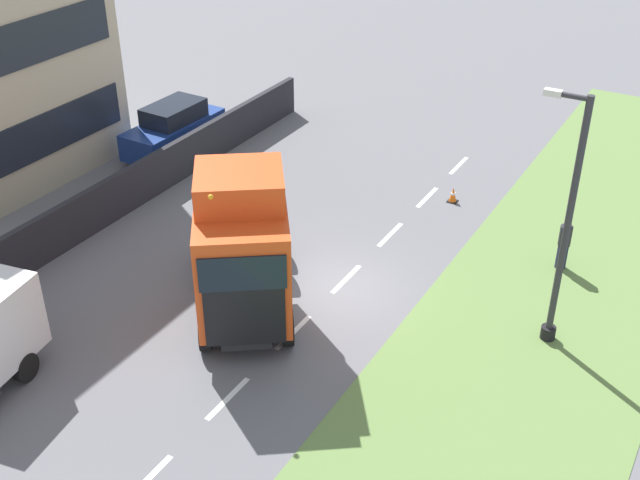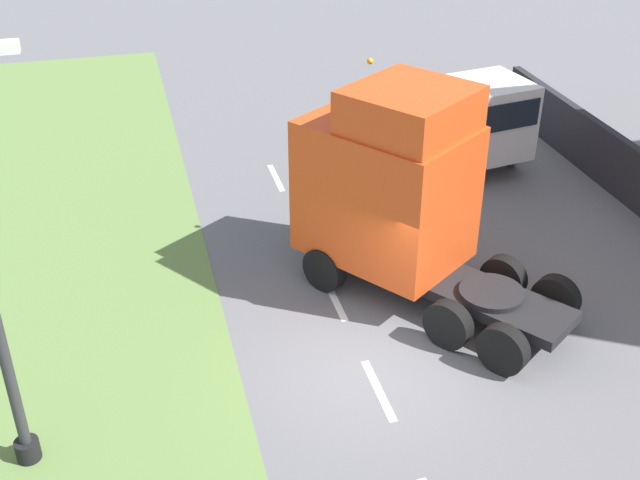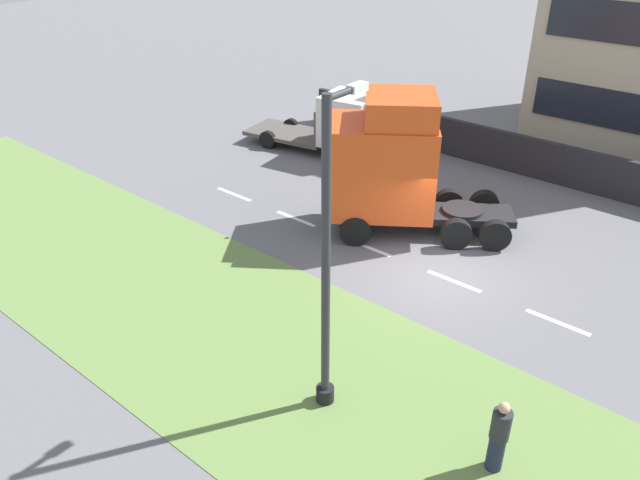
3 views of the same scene
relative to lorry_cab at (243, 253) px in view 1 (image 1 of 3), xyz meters
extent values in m
plane|color=slate|center=(-1.42, -2.77, -2.38)|extent=(120.00, 120.00, 0.00)
cube|color=#607F42|center=(-7.42, -2.77, -2.38)|extent=(7.00, 44.00, 0.01)
cube|color=white|center=(-1.42, -13.07, -2.38)|extent=(0.16, 1.80, 0.00)
cube|color=white|center=(-1.42, -9.87, -2.38)|extent=(0.16, 1.80, 0.00)
cube|color=white|center=(-1.42, -6.67, -2.38)|extent=(0.16, 1.80, 0.00)
cube|color=white|center=(-1.42, -3.47, -2.38)|extent=(0.16, 1.80, 0.00)
cube|color=white|center=(-1.42, -0.27, -2.38)|extent=(0.16, 1.80, 0.00)
cube|color=white|center=(-1.42, 2.93, -2.38)|extent=(0.16, 1.80, 0.00)
cube|color=#232328|center=(7.58, -2.77, -1.57)|extent=(0.25, 24.00, 1.63)
cube|color=#1E232D|center=(11.13, -3.77, -0.10)|extent=(0.08, 6.85, 1.60)
cube|color=#1E232D|center=(11.13, -3.77, 3.34)|extent=(0.08, 6.85, 1.60)
cube|color=black|center=(0.67, -0.94, -1.72)|extent=(4.73, 5.89, 0.24)
cube|color=#DB4719|center=(-0.15, 0.21, -0.05)|extent=(4.02, 4.24, 3.09)
cube|color=black|center=(-1.16, 1.64, -0.73)|extent=(1.76, 1.27, 1.73)
cube|color=black|center=(-1.16, 1.64, 0.63)|extent=(1.86, 1.34, 0.99)
cube|color=#DB4719|center=(0.15, -0.21, 1.94)|extent=(3.22, 3.19, 0.90)
sphere|color=orange|center=(-0.19, 1.45, 2.46)|extent=(0.14, 0.14, 0.14)
cylinder|color=black|center=(1.48, -2.09, -1.54)|extent=(1.90, 1.90, 0.12)
cylinder|color=black|center=(-1.53, 0.19, -1.86)|extent=(0.86, 1.03, 1.04)
cylinder|color=black|center=(0.33, 1.51, -1.86)|extent=(0.86, 1.03, 1.04)
cylinder|color=black|center=(0.37, -2.49, -1.86)|extent=(0.86, 1.03, 1.04)
cylinder|color=black|center=(2.23, -1.17, -1.86)|extent=(0.86, 1.03, 1.04)
cylinder|color=black|center=(1.09, -3.51, -1.86)|extent=(0.86, 1.03, 1.04)
cylinder|color=black|center=(2.95, -2.19, -1.86)|extent=(0.86, 1.03, 1.04)
cube|color=black|center=(4.76, 4.05, -0.29)|extent=(1.87, 0.35, 0.78)
cylinder|color=black|center=(3.60, 4.95, -1.98)|extent=(0.37, 0.83, 0.80)
cube|color=navy|center=(9.36, -8.38, -1.56)|extent=(1.97, 4.67, 1.10)
cube|color=black|center=(9.36, -8.49, -0.65)|extent=(1.63, 2.58, 0.73)
cylinder|color=black|center=(8.53, -6.85, -2.06)|extent=(0.22, 0.65, 0.64)
cylinder|color=black|center=(10.27, -6.90, -2.06)|extent=(0.22, 0.65, 0.64)
cylinder|color=black|center=(8.45, -9.85, -2.06)|extent=(0.22, 0.65, 0.64)
cylinder|color=black|center=(10.19, -9.90, -2.06)|extent=(0.22, 0.65, 0.64)
cylinder|color=black|center=(-7.80, -3.65, -2.18)|extent=(0.42, 0.42, 0.40)
cylinder|color=#2D2D33|center=(-7.80, -3.65, 1.24)|extent=(0.19, 0.19, 7.25)
cylinder|color=#2D2D33|center=(-7.35, -3.65, 4.76)|extent=(0.90, 0.13, 0.13)
cube|color=silver|center=(-6.90, -3.65, 4.76)|extent=(0.44, 0.20, 0.16)
cylinder|color=#1E233D|center=(-7.09, -7.52, -1.95)|extent=(0.34, 0.34, 0.86)
cylinder|color=#26262D|center=(-7.09, -7.52, -1.18)|extent=(0.39, 0.39, 0.68)
sphere|color=tan|center=(-7.09, -7.52, -0.73)|extent=(0.23, 0.23, 0.23)
cube|color=black|center=(-2.37, -10.04, -2.37)|extent=(0.36, 0.36, 0.03)
cone|color=orange|center=(-2.37, -10.04, -2.08)|extent=(0.28, 0.28, 0.55)
cylinder|color=white|center=(-2.37, -10.04, -2.05)|extent=(0.17, 0.17, 0.07)
camera|label=1|loc=(-11.26, 15.24, 11.64)|focal=45.00mm
camera|label=2|loc=(-5.46, -14.61, 7.86)|focal=45.00mm
camera|label=3|loc=(-16.15, -10.42, 8.01)|focal=35.00mm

